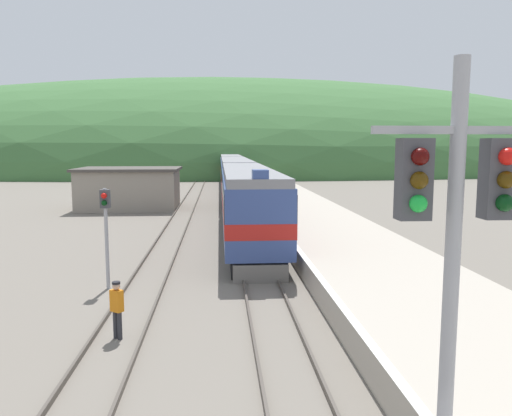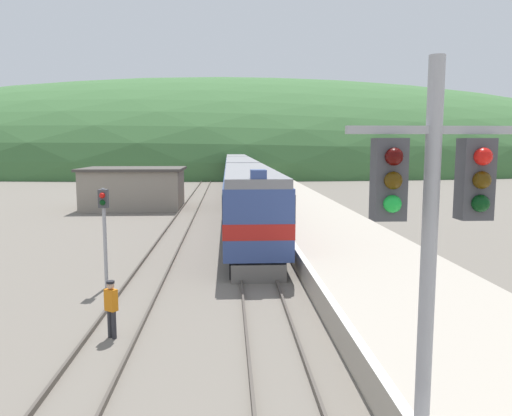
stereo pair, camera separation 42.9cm
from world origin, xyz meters
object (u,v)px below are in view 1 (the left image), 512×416
Objects in this scene: carriage_second at (235,178)px; signal_mast_main at (454,243)px; carriage_fourth at (228,163)px; express_train_lead_car at (248,201)px; carriage_third at (230,168)px; carriage_fifth at (226,159)px; track_worker at (117,306)px; signal_post_siding at (106,217)px.

carriage_second is 45.45m from signal_mast_main.
signal_mast_main is at bearing -89.19° from carriage_fourth.
express_train_lead_car is 0.86× the size of carriage_third.
express_train_lead_car is 69.17m from carriage_fourth.
carriage_third is at bearing -90.00° from carriage_fourth.
carriage_second is 1.00× the size of carriage_fourth.
carriage_second is 70.48m from carriage_fifth.
signal_post_siding is at bearing 105.07° from track_worker.
carriage_fifth is (0.00, 23.49, 0.00)m from carriage_fourth.
track_worker is (-4.65, -37.20, -1.35)m from carriage_second.
signal_mast_main reaches higher than carriage_fourth.
signal_mast_main is (1.31, -45.38, 2.04)m from carriage_second.
carriage_third is 13.23× the size of track_worker.
signal_post_siding is at bearing -100.74° from carriage_second.
signal_post_siding is (-6.06, -9.77, 0.51)m from express_train_lead_car.
carriage_fifth is 115.89m from signal_mast_main.
carriage_third and carriage_fourth have the same top height.
carriage_fourth is at bearing -90.00° from carriage_fifth.
carriage_third is 1.00× the size of carriage_fifth.
carriage_fourth is 5.71× the size of signal_post_siding.
track_worker is (-4.65, -60.70, -1.35)m from carriage_third.
signal_post_siding is at bearing -93.39° from carriage_fifth.
carriage_fourth is (0.00, 23.49, 0.00)m from carriage_third.
carriage_third is (0.00, 45.67, -0.01)m from express_train_lead_car.
carriage_second is at bearing 82.88° from track_worker.
signal_post_siding is (-6.06, -31.95, 0.52)m from carriage_second.
signal_post_siding is at bearing -94.39° from carriage_fourth.
track_worker is at bearing 126.10° from signal_mast_main.
signal_mast_main is (1.31, -68.88, 2.04)m from carriage_third.
carriage_fourth is (0.00, 69.17, -0.01)m from express_train_lead_car.
carriage_fourth is 23.49m from carriage_fifth.
carriage_fourth is 1.00× the size of carriage_fifth.
track_worker is (-5.96, 8.18, -3.38)m from signal_mast_main.
signal_post_siding is 2.32× the size of track_worker.
signal_mast_main is 3.91× the size of track_worker.
signal_post_siding is 5.75m from track_worker.
carriage_second is 3.38× the size of signal_mast_main.
signal_mast_main reaches higher than carriage_second.
carriage_fourth is at bearing 90.81° from signal_mast_main.
carriage_fifth is at bearing 90.00° from carriage_third.
express_train_lead_car reaches higher than carriage_third.
express_train_lead_car is 45.67m from carriage_third.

